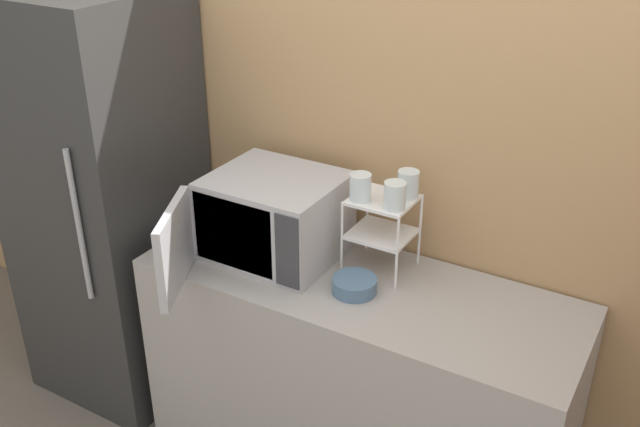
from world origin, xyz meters
TOP-DOWN VIEW (x-y plane):
  - wall_back at (0.00, 0.65)m, footprint 8.00×0.06m
  - counter at (0.00, 0.31)m, footprint 1.68×0.61m
  - microwave at (-0.39, 0.32)m, footprint 0.52×0.78m
  - dish_rack at (0.02, 0.45)m, footprint 0.24×0.22m
  - glass_front_left at (-0.04, 0.40)m, footprint 0.08×0.08m
  - glass_back_right at (0.09, 0.51)m, footprint 0.08×0.08m
  - glass_front_right at (0.09, 0.39)m, footprint 0.08×0.08m
  - bowl at (0.02, 0.25)m, footprint 0.16×0.16m
  - refrigerator at (-1.27, 0.29)m, footprint 0.70×0.68m

SIDE VIEW (x-z plane):
  - counter at x=0.00m, z-range 0.00..0.93m
  - refrigerator at x=-1.27m, z-range 0.00..1.89m
  - bowl at x=0.02m, z-range 0.93..0.98m
  - microwave at x=-0.39m, z-range 0.93..1.25m
  - dish_rack at x=0.02m, z-range 0.99..1.29m
  - glass_front_left at x=-0.04m, z-range 1.22..1.32m
  - glass_back_right at x=0.09m, z-range 1.22..1.32m
  - glass_front_right at x=0.09m, z-range 1.22..1.32m
  - wall_back at x=0.00m, z-range 0.00..2.60m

